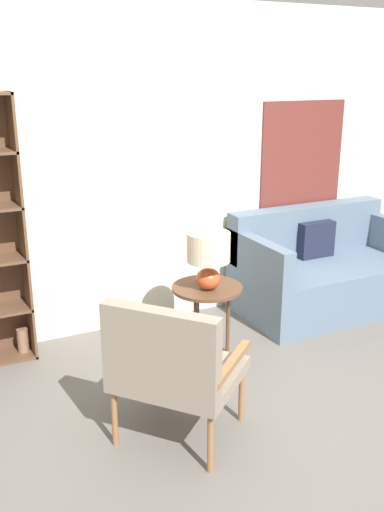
% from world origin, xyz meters
% --- Properties ---
extents(ground_plane, '(14.00, 14.00, 0.00)m').
position_xyz_m(ground_plane, '(0.00, 0.00, 0.00)').
color(ground_plane, '#66605B').
extents(wall_back, '(6.40, 0.08, 2.70)m').
position_xyz_m(wall_back, '(0.03, 2.03, 1.35)').
color(wall_back, silver).
rests_on(wall_back, ground_plane).
extents(armchair, '(0.92, 0.93, 0.93)m').
position_xyz_m(armchair, '(-0.58, 0.28, 0.54)').
color(armchair, olive).
rests_on(armchair, ground_plane).
extents(couch, '(1.66, 0.90, 0.92)m').
position_xyz_m(couch, '(1.56, 1.56, 0.34)').
color(couch, slate).
rests_on(couch, ground_plane).
extents(side_table, '(0.55, 0.55, 0.56)m').
position_xyz_m(side_table, '(0.15, 1.23, 0.50)').
color(side_table, brown).
rests_on(side_table, ground_plane).
extents(table_lamp, '(0.33, 0.33, 0.45)m').
position_xyz_m(table_lamp, '(0.13, 1.18, 0.85)').
color(table_lamp, '#C65128').
rests_on(table_lamp, side_table).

